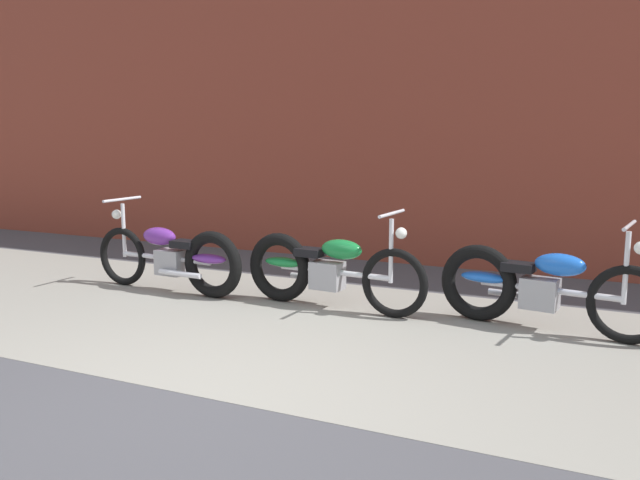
# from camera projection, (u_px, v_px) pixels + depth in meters

# --- Properties ---
(ground_plane) EXTENTS (80.00, 80.00, 0.00)m
(ground_plane) POSITION_uv_depth(u_px,v_px,m) (195.00, 396.00, 4.44)
(ground_plane) COLOR #47474C
(sidewalk_slab) EXTENTS (36.00, 3.50, 0.01)m
(sidewalk_slab) POSITION_uv_depth(u_px,v_px,m) (307.00, 327.00, 6.01)
(sidewalk_slab) COLOR gray
(sidewalk_slab) RESTS_ON ground
(brick_building_wall) EXTENTS (36.00, 0.50, 6.07)m
(brick_building_wall) POSITION_uv_depth(u_px,v_px,m) (420.00, 35.00, 8.61)
(brick_building_wall) COLOR brown
(brick_building_wall) RESTS_ON ground
(motorcycle_purple) EXTENTS (2.01, 0.58, 1.03)m
(motorcycle_purple) POSITION_uv_depth(u_px,v_px,m) (177.00, 258.00, 7.24)
(motorcycle_purple) COLOR black
(motorcycle_purple) RESTS_ON ground
(motorcycle_green) EXTENTS (2.01, 0.58, 1.03)m
(motorcycle_green) POSITION_uv_depth(u_px,v_px,m) (321.00, 269.00, 6.65)
(motorcycle_green) COLOR black
(motorcycle_green) RESTS_ON ground
(motorcycle_blue) EXTENTS (2.00, 0.64, 1.03)m
(motorcycle_blue) POSITION_uv_depth(u_px,v_px,m) (531.00, 286.00, 5.91)
(motorcycle_blue) COLOR black
(motorcycle_blue) RESTS_ON ground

